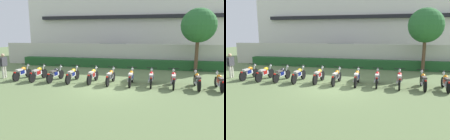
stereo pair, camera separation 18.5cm
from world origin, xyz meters
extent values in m
plane|color=#607547|center=(0.00, 0.00, 0.00)|extent=(60.00, 60.00, 0.00)
cube|color=white|center=(0.00, 14.97, 4.22)|extent=(24.81, 6.00, 8.44)
cube|color=black|center=(0.00, 11.72, 4.64)|extent=(20.84, 0.50, 0.36)
cube|color=beige|center=(0.00, 7.41, 1.00)|extent=(23.57, 0.30, 2.00)
cube|color=#235628|center=(0.00, 6.71, 0.38)|extent=(18.86, 0.70, 0.75)
cube|color=silver|center=(-1.66, 9.69, 0.74)|extent=(4.52, 1.89, 1.00)
cube|color=#2D333D|center=(-1.86, 9.69, 1.57)|extent=(2.72, 1.73, 0.65)
cylinder|color=black|center=(-0.09, 10.63, 0.34)|extent=(0.68, 0.23, 0.68)
cylinder|color=black|center=(-0.08, 8.78, 0.34)|extent=(0.68, 0.23, 0.68)
cylinder|color=black|center=(-3.24, 10.60, 0.34)|extent=(0.68, 0.23, 0.68)
cylinder|color=black|center=(-3.23, 8.75, 0.34)|extent=(0.68, 0.23, 0.68)
cylinder|color=brown|center=(5.50, 6.05, 1.31)|extent=(0.25, 0.25, 2.61)
sphere|color=#2D6B33|center=(5.50, 6.05, 3.50)|extent=(2.53, 2.53, 2.53)
cylinder|color=black|center=(-5.80, 1.58, 0.29)|extent=(0.10, 0.59, 0.58)
cylinder|color=black|center=(-5.82, 0.35, 0.29)|extent=(0.10, 0.59, 0.58)
cube|color=silver|center=(-5.81, 0.92, 0.44)|extent=(0.21, 0.60, 0.22)
ellipsoid|color=orange|center=(-5.81, 1.09, 0.67)|extent=(0.23, 0.44, 0.22)
cube|color=beige|center=(-5.81, 0.69, 0.65)|extent=(0.21, 0.52, 0.10)
cube|color=red|center=(-5.82, 0.25, 0.57)|extent=(0.10, 0.08, 0.08)
cylinder|color=silver|center=(-5.80, 1.49, 0.61)|extent=(0.05, 0.23, 0.65)
cylinder|color=black|center=(-5.80, 1.40, 0.93)|extent=(0.60, 0.04, 0.04)
sphere|color=silver|center=(-5.80, 1.60, 0.79)|extent=(0.14, 0.14, 0.14)
cylinder|color=silver|center=(-5.93, 0.67, 0.31)|extent=(0.08, 0.55, 0.07)
cube|color=navy|center=(-5.81, 0.87, 0.49)|extent=(0.24, 0.36, 0.20)
cylinder|color=black|center=(-4.64, 1.61, 0.31)|extent=(0.10, 0.62, 0.61)
cylinder|color=black|center=(-4.67, 0.28, 0.31)|extent=(0.10, 0.62, 0.61)
cube|color=silver|center=(-4.66, 0.89, 0.46)|extent=(0.21, 0.60, 0.22)
ellipsoid|color=yellow|center=(-4.65, 1.06, 0.69)|extent=(0.23, 0.44, 0.22)
cube|color=#B2ADA3|center=(-4.66, 0.66, 0.67)|extent=(0.21, 0.52, 0.10)
cube|color=red|center=(-4.67, 0.18, 0.59)|extent=(0.10, 0.08, 0.08)
cylinder|color=silver|center=(-4.65, 1.52, 0.63)|extent=(0.05, 0.23, 0.65)
cylinder|color=black|center=(-4.65, 1.43, 0.95)|extent=(0.60, 0.05, 0.04)
sphere|color=silver|center=(-4.64, 1.63, 0.81)|extent=(0.14, 0.14, 0.14)
cylinder|color=silver|center=(-4.78, 0.65, 0.33)|extent=(0.08, 0.55, 0.07)
cube|color=#A51414|center=(-4.66, 0.84, 0.51)|extent=(0.25, 0.36, 0.20)
cylinder|color=black|center=(-3.46, 1.64, 0.29)|extent=(0.13, 0.58, 0.57)
cylinder|color=black|center=(-3.56, 0.34, 0.29)|extent=(0.13, 0.58, 0.57)
cube|color=silver|center=(-3.51, 0.94, 0.44)|extent=(0.24, 0.61, 0.22)
ellipsoid|color=black|center=(-3.50, 1.11, 0.67)|extent=(0.25, 0.46, 0.22)
cube|color=#4C4742|center=(-3.53, 0.71, 0.65)|extent=(0.24, 0.53, 0.10)
cube|color=red|center=(-3.57, 0.24, 0.57)|extent=(0.11, 0.09, 0.08)
cylinder|color=silver|center=(-3.47, 1.55, 0.61)|extent=(0.07, 0.23, 0.65)
cylinder|color=black|center=(-3.47, 1.46, 0.93)|extent=(0.60, 0.08, 0.04)
sphere|color=silver|center=(-3.46, 1.66, 0.79)|extent=(0.14, 0.14, 0.14)
cylinder|color=silver|center=(-3.65, 0.70, 0.31)|extent=(0.11, 0.55, 0.07)
cube|color=navy|center=(-3.52, 0.89, 0.49)|extent=(0.27, 0.38, 0.20)
cylinder|color=black|center=(-2.38, 1.68, 0.30)|extent=(0.10, 0.60, 0.60)
cylinder|color=black|center=(-2.39, 0.34, 0.30)|extent=(0.10, 0.60, 0.60)
cube|color=silver|center=(-2.39, 0.96, 0.45)|extent=(0.21, 0.60, 0.22)
ellipsoid|color=yellow|center=(-2.38, 1.13, 0.68)|extent=(0.23, 0.44, 0.22)
cube|color=#B2ADA3|center=(-2.39, 0.73, 0.66)|extent=(0.21, 0.52, 0.10)
cube|color=red|center=(-2.39, 0.24, 0.58)|extent=(0.10, 0.08, 0.08)
cylinder|color=silver|center=(-2.38, 1.59, 0.62)|extent=(0.05, 0.23, 0.65)
cylinder|color=black|center=(-2.38, 1.50, 0.94)|extent=(0.60, 0.04, 0.04)
sphere|color=silver|center=(-2.38, 1.70, 0.80)|extent=(0.14, 0.14, 0.14)
cylinder|color=silver|center=(-2.51, 0.71, 0.32)|extent=(0.08, 0.55, 0.07)
cube|color=navy|center=(-2.39, 0.91, 0.50)|extent=(0.24, 0.36, 0.20)
cylinder|color=black|center=(-1.10, 1.70, 0.30)|extent=(0.11, 0.60, 0.59)
cylinder|color=black|center=(-1.15, 0.46, 0.30)|extent=(0.11, 0.60, 0.59)
cube|color=silver|center=(-1.13, 1.03, 0.45)|extent=(0.22, 0.61, 0.22)
ellipsoid|color=yellow|center=(-1.12, 1.20, 0.68)|extent=(0.24, 0.45, 0.22)
cube|color=#B2ADA3|center=(-1.14, 0.80, 0.66)|extent=(0.22, 0.53, 0.10)
cube|color=red|center=(-1.16, 0.36, 0.58)|extent=(0.10, 0.08, 0.08)
cylinder|color=silver|center=(-1.10, 1.61, 0.62)|extent=(0.06, 0.23, 0.65)
cylinder|color=black|center=(-1.11, 1.52, 0.94)|extent=(0.60, 0.06, 0.04)
sphere|color=silver|center=(-1.10, 1.71, 0.80)|extent=(0.14, 0.14, 0.14)
cylinder|color=silver|center=(-1.26, 0.78, 0.32)|extent=(0.09, 0.55, 0.07)
cube|color=#A51414|center=(-1.13, 0.98, 0.50)|extent=(0.25, 0.37, 0.20)
cylinder|color=black|center=(0.01, 1.67, 0.29)|extent=(0.11, 0.58, 0.57)
cylinder|color=black|center=(-0.04, 0.33, 0.29)|extent=(0.11, 0.58, 0.57)
cube|color=silver|center=(-0.02, 0.95, 0.44)|extent=(0.22, 0.61, 0.22)
ellipsoid|color=orange|center=(-0.01, 1.12, 0.67)|extent=(0.24, 0.45, 0.22)
cube|color=#B2ADA3|center=(-0.03, 0.72, 0.65)|extent=(0.22, 0.53, 0.10)
cube|color=red|center=(-0.05, 0.23, 0.57)|extent=(0.10, 0.08, 0.08)
cylinder|color=silver|center=(0.01, 1.58, 0.61)|extent=(0.06, 0.23, 0.65)
cylinder|color=black|center=(0.00, 1.49, 0.93)|extent=(0.60, 0.06, 0.04)
sphere|color=silver|center=(0.01, 1.69, 0.79)|extent=(0.14, 0.14, 0.14)
cylinder|color=silver|center=(-0.15, 0.70, 0.31)|extent=(0.09, 0.55, 0.07)
cube|color=black|center=(-0.02, 0.90, 0.49)|extent=(0.25, 0.37, 0.20)
cylinder|color=black|center=(1.17, 1.62, 0.31)|extent=(0.10, 0.63, 0.63)
cylinder|color=black|center=(1.19, 0.36, 0.31)|extent=(0.10, 0.63, 0.63)
cube|color=silver|center=(1.18, 0.94, 0.46)|extent=(0.21, 0.60, 0.22)
ellipsoid|color=orange|center=(1.18, 1.11, 0.69)|extent=(0.23, 0.44, 0.22)
cube|color=beige|center=(1.18, 0.71, 0.67)|extent=(0.21, 0.52, 0.10)
cube|color=red|center=(1.19, 0.26, 0.59)|extent=(0.10, 0.08, 0.08)
cylinder|color=silver|center=(1.17, 1.53, 0.63)|extent=(0.05, 0.23, 0.65)
cylinder|color=black|center=(1.18, 1.44, 0.95)|extent=(0.60, 0.04, 0.04)
sphere|color=silver|center=(1.17, 1.64, 0.81)|extent=(0.14, 0.14, 0.14)
cylinder|color=silver|center=(1.06, 0.69, 0.33)|extent=(0.08, 0.55, 0.07)
cube|color=navy|center=(1.18, 0.89, 0.51)|extent=(0.24, 0.36, 0.20)
cylinder|color=black|center=(2.31, 1.69, 0.30)|extent=(0.09, 0.61, 0.61)
cylinder|color=black|center=(2.31, 0.43, 0.30)|extent=(0.09, 0.61, 0.61)
cube|color=silver|center=(2.31, 1.01, 0.45)|extent=(0.20, 0.60, 0.22)
ellipsoid|color=red|center=(2.31, 1.18, 0.68)|extent=(0.22, 0.44, 0.22)
cube|color=#B2ADA3|center=(2.31, 0.78, 0.66)|extent=(0.20, 0.52, 0.10)
cube|color=red|center=(2.31, 0.33, 0.58)|extent=(0.10, 0.08, 0.08)
cylinder|color=silver|center=(2.31, 1.60, 0.62)|extent=(0.05, 0.23, 0.65)
cylinder|color=black|center=(2.31, 1.51, 0.94)|extent=(0.60, 0.04, 0.04)
sphere|color=silver|center=(2.31, 1.71, 0.80)|extent=(0.14, 0.14, 0.14)
cylinder|color=silver|center=(2.19, 0.76, 0.32)|extent=(0.07, 0.55, 0.07)
cube|color=navy|center=(2.31, 0.96, 0.50)|extent=(0.24, 0.36, 0.20)
cylinder|color=black|center=(3.54, 1.71, 0.31)|extent=(0.12, 0.62, 0.62)
cylinder|color=black|center=(3.47, 0.37, 0.31)|extent=(0.12, 0.62, 0.62)
cube|color=silver|center=(3.51, 0.99, 0.46)|extent=(0.23, 0.61, 0.22)
ellipsoid|color=red|center=(3.51, 1.16, 0.69)|extent=(0.24, 0.45, 0.22)
cube|color=beige|center=(3.49, 0.76, 0.67)|extent=(0.23, 0.53, 0.10)
cube|color=red|center=(3.47, 0.27, 0.59)|extent=(0.10, 0.08, 0.08)
cylinder|color=silver|center=(3.54, 1.62, 0.63)|extent=(0.06, 0.23, 0.65)
cylinder|color=black|center=(3.53, 1.53, 0.95)|extent=(0.60, 0.07, 0.04)
sphere|color=silver|center=(3.54, 1.73, 0.81)|extent=(0.14, 0.14, 0.14)
cylinder|color=silver|center=(3.37, 0.75, 0.33)|extent=(0.10, 0.55, 0.07)
cube|color=#A51414|center=(3.50, 0.94, 0.51)|extent=(0.26, 0.37, 0.20)
cylinder|color=black|center=(4.74, 1.66, 0.31)|extent=(0.10, 0.61, 0.61)
cylinder|color=black|center=(4.71, 0.35, 0.31)|extent=(0.10, 0.61, 0.61)
cube|color=silver|center=(4.72, 0.95, 0.46)|extent=(0.21, 0.60, 0.22)
ellipsoid|color=orange|center=(4.73, 1.12, 0.69)|extent=(0.23, 0.44, 0.22)
cube|color=#4C4742|center=(4.72, 0.72, 0.67)|extent=(0.21, 0.52, 0.10)
cube|color=red|center=(4.71, 0.25, 0.59)|extent=(0.10, 0.08, 0.08)
cylinder|color=silver|center=(4.73, 1.57, 0.63)|extent=(0.05, 0.23, 0.65)
cylinder|color=black|center=(4.73, 1.48, 0.95)|extent=(0.60, 0.05, 0.04)
sphere|color=silver|center=(4.74, 1.68, 0.81)|extent=(0.14, 0.14, 0.14)
cylinder|color=silver|center=(4.60, 0.71, 0.33)|extent=(0.08, 0.55, 0.07)
cube|color=black|center=(4.72, 0.90, 0.51)|extent=(0.25, 0.36, 0.20)
cylinder|color=black|center=(5.83, 1.58, 0.28)|extent=(0.11, 0.57, 0.57)
cylinder|color=black|center=(5.80, 0.38, 0.28)|extent=(0.11, 0.57, 0.57)
cube|color=silver|center=(5.81, 0.93, 0.43)|extent=(0.22, 0.61, 0.22)
ellipsoid|color=orange|center=(5.82, 1.10, 0.66)|extent=(0.23, 0.45, 0.22)
cube|color=#4C4742|center=(5.81, 0.70, 0.64)|extent=(0.22, 0.53, 0.10)
cube|color=red|center=(5.79, 0.28, 0.56)|extent=(0.10, 0.08, 0.08)
cylinder|color=silver|center=(5.83, 1.49, 0.60)|extent=(0.06, 0.23, 0.65)
cylinder|color=black|center=(5.83, 1.40, 0.92)|extent=(0.60, 0.05, 0.04)
sphere|color=silver|center=(5.83, 1.60, 0.78)|extent=(0.14, 0.14, 0.14)
cylinder|color=silver|center=(5.68, 0.68, 0.30)|extent=(0.09, 0.55, 0.07)
cube|color=#A51414|center=(5.81, 0.88, 0.48)|extent=(0.25, 0.37, 0.20)
cylinder|color=beige|center=(-7.20, 1.12, 0.40)|extent=(0.13, 0.13, 0.81)
cylinder|color=beige|center=(-7.20, 0.90, 0.40)|extent=(0.13, 0.13, 0.81)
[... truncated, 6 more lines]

